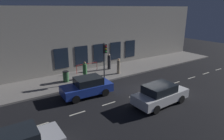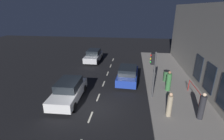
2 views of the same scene
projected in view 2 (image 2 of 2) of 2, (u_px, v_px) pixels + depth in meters
name	position (u px, v px, depth m)	size (l,w,h in m)	color
ground_plane	(94.00, 109.00, 11.93)	(60.00, 60.00, 0.00)	black
sidewalk	(184.00, 114.00, 11.19)	(4.50, 32.00, 0.15)	gray
lane_centre_line	(90.00, 117.00, 11.00)	(0.12, 27.20, 0.01)	beige
traffic_light	(153.00, 66.00, 12.28)	(0.48, 0.32, 3.69)	#424244
parked_car_0	(94.00, 56.00, 22.10)	(1.88, 4.09, 1.58)	#B7B7BC
parked_car_1	(128.00, 75.00, 15.91)	(2.10, 4.24, 1.58)	#1E389E
parked_car_2	(69.00, 91.00, 12.82)	(2.00, 4.51, 1.58)	silver
pedestrian_0	(202.00, 107.00, 10.36)	(0.42, 0.42, 1.83)	#232328
pedestrian_1	(169.00, 82.00, 14.02)	(0.54, 0.54, 1.75)	#336B38
pedestrian_2	(169.00, 105.00, 10.65)	(0.34, 0.34, 1.69)	gray
trash_bin	(166.00, 76.00, 15.91)	(0.59, 0.59, 1.06)	#2D5633
red_railing	(194.00, 89.00, 12.81)	(0.05, 2.57, 0.97)	red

